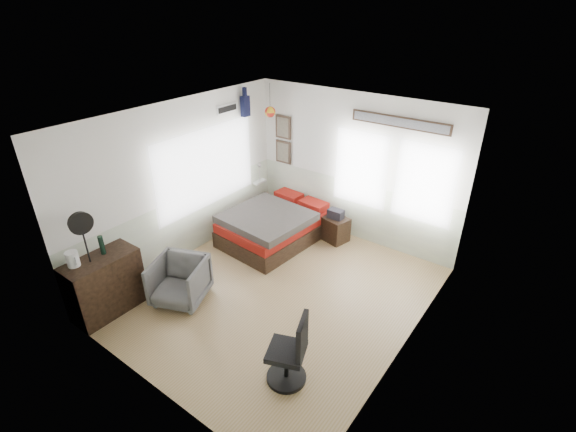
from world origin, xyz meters
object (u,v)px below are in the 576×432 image
at_px(dresser, 105,285).
at_px(armchair, 180,281).
at_px(bed, 274,226).
at_px(nightstand, 335,229).
at_px(task_chair, 291,356).

xyz_separation_m(dresser, armchair, (0.66, 0.78, -0.11)).
bearing_deg(dresser, bed, 76.69).
bearing_deg(nightstand, bed, -130.52).
xyz_separation_m(armchair, task_chair, (2.21, -0.23, 0.05)).
relative_size(armchair, nightstand, 1.62).
relative_size(bed, dresser, 2.01).
xyz_separation_m(bed, task_chair, (2.16, -2.45, 0.09)).
height_order(armchair, task_chair, task_chair).
height_order(bed, task_chair, task_chair).
bearing_deg(armchair, dresser, -152.19).
height_order(bed, nightstand, bed).
bearing_deg(bed, nightstand, 40.71).
height_order(dresser, armchair, dresser).
bearing_deg(armchair, bed, 66.79).
bearing_deg(task_chair, nightstand, 90.56).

